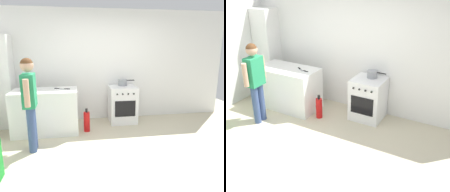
% 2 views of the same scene
% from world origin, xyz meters
% --- Properties ---
extents(ground_plane, '(8.00, 8.00, 0.00)m').
position_xyz_m(ground_plane, '(0.00, 0.00, 0.00)').
color(ground_plane, beige).
extents(back_wall, '(6.00, 0.10, 2.60)m').
position_xyz_m(back_wall, '(0.00, 1.95, 1.30)').
color(back_wall, white).
rests_on(back_wall, ground).
extents(counter_unit, '(1.30, 0.70, 0.90)m').
position_xyz_m(counter_unit, '(-1.35, 1.20, 0.45)').
color(counter_unit, white).
rests_on(counter_unit, ground).
extents(oven_left, '(0.62, 0.62, 0.85)m').
position_xyz_m(oven_left, '(0.35, 1.58, 0.43)').
color(oven_left, white).
rests_on(oven_left, ground).
extents(pot, '(0.38, 0.20, 0.15)m').
position_xyz_m(pot, '(0.37, 1.68, 0.92)').
color(pot, gray).
rests_on(pot, oven_left).
extents(knife_paring, '(0.21, 0.05, 0.01)m').
position_xyz_m(knife_paring, '(-0.93, 1.23, 0.91)').
color(knife_paring, silver).
rests_on(knife_paring, counter_unit).
extents(knife_utility, '(0.23, 0.16, 0.01)m').
position_xyz_m(knife_utility, '(-1.06, 1.27, 0.90)').
color(knife_utility, silver).
rests_on(knife_utility, counter_unit).
extents(person, '(0.22, 0.57, 1.59)m').
position_xyz_m(person, '(-1.48, 0.41, 0.94)').
color(person, '#384C7A').
rests_on(person, ground).
extents(fire_extinguisher, '(0.13, 0.13, 0.50)m').
position_xyz_m(fire_extinguisher, '(-0.52, 1.10, 0.22)').
color(fire_extinguisher, red).
rests_on(fire_extinguisher, ground).
extents(larder_cabinet, '(0.48, 0.44, 2.00)m').
position_xyz_m(larder_cabinet, '(-2.30, 1.68, 1.00)').
color(larder_cabinet, white).
rests_on(larder_cabinet, ground).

